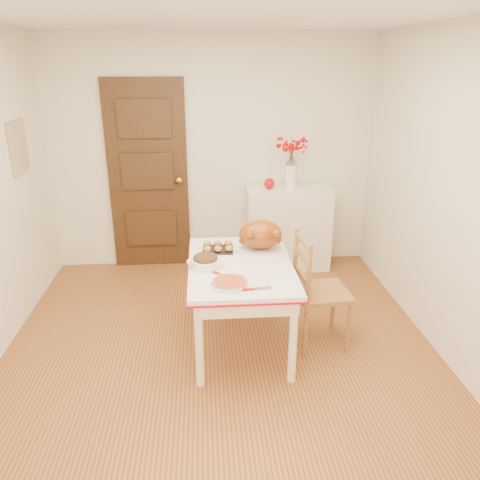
{
  "coord_description": "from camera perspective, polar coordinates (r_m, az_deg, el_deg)",
  "views": [
    {
      "loc": [
        -0.1,
        -3.14,
        2.22
      ],
      "look_at": [
        0.17,
        0.29,
        0.9
      ],
      "focal_mm": 35.38,
      "sensor_mm": 36.0,
      "label": 1
    }
  ],
  "objects": [
    {
      "name": "door_back",
      "position": [
        5.28,
        -10.99,
        7.52
      ],
      "size": [
        0.85,
        0.06,
        2.06
      ],
      "primitive_type": "cube",
      "color": "black",
      "rests_on": "ground"
    },
    {
      "name": "pumpkin_pie",
      "position": [
        3.35,
        -1.24,
        -5.11
      ],
      "size": [
        0.26,
        0.26,
        0.05
      ],
      "primitive_type": "cylinder",
      "rotation": [
        0.0,
        0.0,
        -0.03
      ],
      "color": "#B1461D",
      "rests_on": "kitchen_table"
    },
    {
      "name": "ceiling",
      "position": [
        3.15,
        -2.94,
        26.01
      ],
      "size": [
        3.5,
        4.0,
        0.0
      ],
      "primitive_type": "cube",
      "color": "white",
      "rests_on": "ground"
    },
    {
      "name": "wall_front",
      "position": [
        1.5,
        0.48,
        -19.34
      ],
      "size": [
        3.5,
        0.0,
        2.5
      ],
      "primitive_type": "cube",
      "color": "silver",
      "rests_on": "ground"
    },
    {
      "name": "photo_board",
      "position": [
        4.69,
        -25.18,
        10.16
      ],
      "size": [
        0.03,
        0.35,
        0.45
      ],
      "primitive_type": "cube",
      "color": "#C9B781",
      "rests_on": "ground"
    },
    {
      "name": "floor",
      "position": [
        3.85,
        -2.24,
        -14.34
      ],
      "size": [
        3.5,
        4.0,
        0.0
      ],
      "primitive_type": "cube",
      "color": "brown",
      "rests_on": "ground"
    },
    {
      "name": "wall_back",
      "position": [
        5.23,
        -3.37,
        10.21
      ],
      "size": [
        3.5,
        0.0,
        2.5
      ],
      "primitive_type": "cube",
      "color": "silver",
      "rests_on": "ground"
    },
    {
      "name": "carving_knife",
      "position": [
        3.51,
        -2.18,
        -4.19
      ],
      "size": [
        0.21,
        0.18,
        0.01
      ],
      "primitive_type": null,
      "rotation": [
        0.0,
        0.0,
        -0.66
      ],
      "color": "silver",
      "rests_on": "kitchen_table"
    },
    {
      "name": "chair_oak",
      "position": [
        3.91,
        9.87,
        -5.93
      ],
      "size": [
        0.46,
        0.46,
        0.95
      ],
      "primitive_type": null,
      "rotation": [
        0.0,
        0.0,
        1.66
      ],
      "color": "olive",
      "rests_on": "floor"
    },
    {
      "name": "shaker_pair",
      "position": [
        4.12,
        2.86,
        0.23
      ],
      "size": [
        0.09,
        0.05,
        0.08
      ],
      "primitive_type": null,
      "rotation": [
        0.0,
        0.0,
        0.17
      ],
      "color": "white",
      "rests_on": "kitchen_table"
    },
    {
      "name": "apple",
      "position": [
        5.12,
        3.55,
        6.83
      ],
      "size": [
        0.12,
        0.12,
        0.12
      ],
      "primitive_type": "sphere",
      "color": "#C6040D",
      "rests_on": "sideboard"
    },
    {
      "name": "sideboard",
      "position": [
        5.31,
        5.76,
        1.43
      ],
      "size": [
        0.92,
        0.41,
        0.92
      ],
      "primitive_type": "cube",
      "color": "silver",
      "rests_on": "floor"
    },
    {
      "name": "rolls_tray",
      "position": [
        3.95,
        -2.68,
        -0.82
      ],
      "size": [
        0.26,
        0.21,
        0.07
      ],
      "primitive_type": null,
      "rotation": [
        0.0,
        0.0,
        -0.05
      ],
      "color": "#C78B38",
      "rests_on": "kitchen_table"
    },
    {
      "name": "wall_right",
      "position": [
        3.77,
        25.16,
        4.02
      ],
      "size": [
        0.0,
        4.0,
        2.5
      ],
      "primitive_type": "cube",
      "color": "silver",
      "rests_on": "ground"
    },
    {
      "name": "kitchen_table",
      "position": [
        3.87,
        0.06,
        -7.78
      ],
      "size": [
        0.83,
        1.21,
        0.72
      ],
      "primitive_type": null,
      "color": "white",
      "rests_on": "floor"
    },
    {
      "name": "turkey_platter",
      "position": [
        3.91,
        2.5,
        0.5
      ],
      "size": [
        0.48,
        0.41,
        0.26
      ],
      "primitive_type": null,
      "rotation": [
        0.0,
        0.0,
        -0.22
      ],
      "color": "#9C4512",
      "rests_on": "kitchen_table"
    },
    {
      "name": "berry_vase",
      "position": [
        5.11,
        6.2,
        9.06
      ],
      "size": [
        0.27,
        0.27,
        0.52
      ],
      "primitive_type": null,
      "color": "white",
      "rests_on": "sideboard"
    },
    {
      "name": "pie_server",
      "position": [
        3.3,
        1.84,
        -5.9
      ],
      "size": [
        0.24,
        0.1,
        0.01
      ],
      "primitive_type": null,
      "rotation": [
        0.0,
        0.0,
        0.15
      ],
      "color": "silver",
      "rests_on": "kitchen_table"
    },
    {
      "name": "stuffing_dish",
      "position": [
        3.62,
        -4.19,
        -2.57
      ],
      "size": [
        0.34,
        0.29,
        0.11
      ],
      "primitive_type": null,
      "rotation": [
        0.0,
        0.0,
        -0.3
      ],
      "color": "#39220F",
      "rests_on": "kitchen_table"
    },
    {
      "name": "drinking_glass",
      "position": [
        4.17,
        0.61,
        0.62
      ],
      "size": [
        0.07,
        0.07,
        0.1
      ],
      "primitive_type": "cylinder",
      "rotation": [
        0.0,
        0.0,
        0.34
      ],
      "color": "white",
      "rests_on": "kitchen_table"
    }
  ]
}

